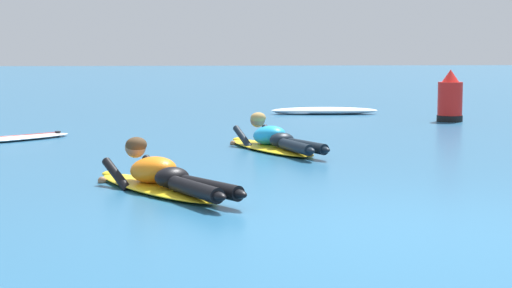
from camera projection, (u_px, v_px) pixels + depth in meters
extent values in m
plane|color=#235B84|center=(254.00, 122.00, 16.48)|extent=(120.00, 120.00, 0.00)
ellipsoid|color=yellow|center=(156.00, 187.00, 8.38)|extent=(1.46, 2.14, 0.07)
ellipsoid|color=yellow|center=(111.00, 174.00, 9.23)|extent=(0.25, 0.26, 0.06)
ellipsoid|color=orange|center=(153.00, 170.00, 8.41)|extent=(0.66, 0.76, 0.34)
ellipsoid|color=black|center=(172.00, 178.00, 8.10)|extent=(0.43, 0.41, 0.20)
cylinder|color=black|center=(195.00, 189.00, 7.60)|extent=(0.47, 0.81, 0.14)
ellipsoid|color=black|center=(218.00, 196.00, 7.24)|extent=(0.19, 0.24, 0.08)
cylinder|color=black|center=(211.00, 188.00, 7.69)|extent=(0.55, 0.78, 0.14)
ellipsoid|color=black|center=(238.00, 194.00, 7.36)|extent=(0.19, 0.24, 0.08)
cylinder|color=black|center=(117.00, 175.00, 8.58)|extent=(0.33, 0.52, 0.31)
sphere|color=#8C6647|center=(102.00, 181.00, 8.89)|extent=(0.09, 0.09, 0.09)
cylinder|color=black|center=(157.00, 172.00, 8.82)|extent=(0.33, 0.52, 0.31)
sphere|color=#8C6647|center=(142.00, 178.00, 9.10)|extent=(0.09, 0.09, 0.09)
sphere|color=#8C6647|center=(135.00, 148.00, 8.70)|extent=(0.21, 0.21, 0.21)
ellipsoid|color=#47331E|center=(136.00, 145.00, 8.68)|extent=(0.29, 0.28, 0.16)
ellipsoid|color=yellow|center=(271.00, 148.00, 11.80)|extent=(1.24, 2.33, 0.07)
ellipsoid|color=yellow|center=(240.00, 139.00, 12.78)|extent=(0.25, 0.25, 0.06)
ellipsoid|color=#1E9EDB|center=(269.00, 135.00, 11.82)|extent=(0.59, 0.76, 0.35)
ellipsoid|color=black|center=(282.00, 140.00, 11.48)|extent=(0.41, 0.37, 0.20)
cylinder|color=black|center=(296.00, 147.00, 10.93)|extent=(0.35, 0.84, 0.14)
ellipsoid|color=black|center=(309.00, 150.00, 10.55)|extent=(0.16, 0.24, 0.08)
cylinder|color=black|center=(307.00, 146.00, 11.00)|extent=(0.44, 0.83, 0.14)
ellipsoid|color=black|center=(324.00, 150.00, 10.63)|extent=(0.16, 0.24, 0.08)
cylinder|color=black|center=(244.00, 139.00, 12.08)|extent=(0.28, 0.61, 0.35)
sphere|color=#8C6647|center=(233.00, 144.00, 12.45)|extent=(0.09, 0.09, 0.09)
cylinder|color=black|center=(273.00, 138.00, 12.24)|extent=(0.28, 0.61, 0.35)
sphere|color=#8C6647|center=(262.00, 142.00, 12.59)|extent=(0.09, 0.09, 0.09)
sphere|color=#8C6647|center=(258.00, 120.00, 12.16)|extent=(0.21, 0.21, 0.21)
ellipsoid|color=#AD894C|center=(258.00, 118.00, 12.14)|extent=(0.27, 0.26, 0.16)
ellipsoid|color=white|center=(7.00, 139.00, 12.98)|extent=(1.97, 1.82, 0.07)
cube|color=red|center=(7.00, 136.00, 12.98)|extent=(1.41, 1.25, 0.01)
cone|color=black|center=(58.00, 136.00, 13.65)|extent=(0.14, 0.14, 0.16)
ellipsoid|color=white|center=(324.00, 111.00, 18.41)|extent=(2.32, 0.75, 0.15)
ellipsoid|color=white|center=(350.00, 111.00, 18.51)|extent=(0.82, 0.28, 0.11)
ellipsoid|color=white|center=(293.00, 112.00, 18.34)|extent=(0.86, 0.62, 0.08)
cylinder|color=red|center=(450.00, 102.00, 16.49)|extent=(0.47, 0.47, 0.76)
cone|color=red|center=(451.00, 76.00, 16.43)|extent=(0.33, 0.33, 0.24)
cylinder|color=black|center=(450.00, 118.00, 16.52)|extent=(0.49, 0.49, 0.12)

